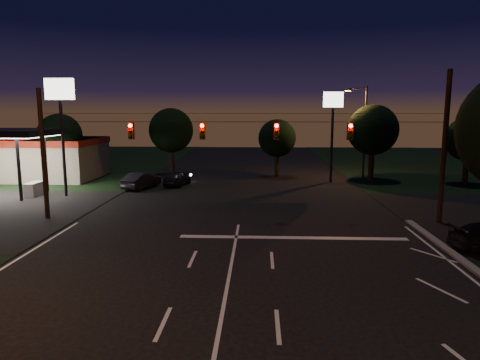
{
  "coord_description": "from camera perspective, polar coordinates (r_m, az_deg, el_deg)",
  "views": [
    {
      "loc": [
        1.18,
        -10.44,
        6.59
      ],
      "look_at": [
        0.18,
        11.99,
        3.0
      ],
      "focal_mm": 32.0,
      "sensor_mm": 36.0,
      "label": 1
    }
  ],
  "objects": [
    {
      "name": "stop_bar",
      "position": [
        22.98,
        7.06,
        -7.64
      ],
      "size": [
        12.0,
        0.5,
        0.01
      ],
      "primitive_type": "cube",
      "color": "silver",
      "rests_on": "ground"
    },
    {
      "name": "utility_pole_right",
      "position": [
        28.42,
        24.96,
        -5.19
      ],
      "size": [
        0.3,
        0.3,
        9.0
      ],
      "primitive_type": "cylinder",
      "color": "black",
      "rests_on": "ground"
    },
    {
      "name": "utility_pole_left",
      "position": [
        29.4,
        -24.24,
        -4.69
      ],
      "size": [
        0.28,
        0.28,
        8.0
      ],
      "primitive_type": "cylinder",
      "color": "black",
      "rests_on": "ground"
    },
    {
      "name": "signal_span",
      "position": [
        25.46,
        -0.1,
        6.64
      ],
      "size": [
        24.0,
        0.4,
        1.56
      ],
      "color": "black",
      "rests_on": "ground"
    },
    {
      "name": "gas_station",
      "position": [
        47.07,
        -26.8,
        2.98
      ],
      "size": [
        14.2,
        16.1,
        5.25
      ],
      "color": "gray",
      "rests_on": "ground"
    },
    {
      "name": "pole_sign_left_near",
      "position": [
        35.82,
        -22.81,
        9.01
      ],
      "size": [
        2.2,
        0.3,
        9.1
      ],
      "color": "black",
      "rests_on": "ground"
    },
    {
      "name": "pole_sign_right",
      "position": [
        41.01,
        12.26,
        8.39
      ],
      "size": [
        1.8,
        0.3,
        8.4
      ],
      "color": "black",
      "rests_on": "ground"
    },
    {
      "name": "street_light_right_far",
      "position": [
        43.64,
        16.0,
        6.97
      ],
      "size": [
        2.2,
        0.35,
        9.0
      ],
      "color": "black",
      "rests_on": "ground"
    },
    {
      "name": "tree_far_a",
      "position": [
        44.92,
        -22.8,
        5.4
      ],
      "size": [
        4.2,
        4.2,
        6.42
      ],
      "color": "black",
      "rests_on": "ground"
    },
    {
      "name": "tree_far_b",
      "position": [
        45.54,
        -9.1,
        6.48
      ],
      "size": [
        4.6,
        4.6,
        6.98
      ],
      "color": "black",
      "rests_on": "ground"
    },
    {
      "name": "tree_far_c",
      "position": [
        43.67,
        4.99,
        5.52
      ],
      "size": [
        3.8,
        3.8,
        5.86
      ],
      "color": "black",
      "rests_on": "ground"
    },
    {
      "name": "tree_far_d",
      "position": [
        43.0,
        17.27,
        6.33
      ],
      "size": [
        4.8,
        4.8,
        7.3
      ],
      "color": "black",
      "rests_on": "ground"
    },
    {
      "name": "tree_far_e",
      "position": [
        43.88,
        28.08,
        4.79
      ],
      "size": [
        4.0,
        4.0,
        6.18
      ],
      "color": "black",
      "rests_on": "ground"
    },
    {
      "name": "car_oncoming_a",
      "position": [
        39.09,
        -8.36,
        0.26
      ],
      "size": [
        2.22,
        4.09,
        1.32
      ],
      "primitive_type": "imported",
      "rotation": [
        0.0,
        0.0,
        2.96
      ],
      "color": "black",
      "rests_on": "ground"
    },
    {
      "name": "car_oncoming_b",
      "position": [
        38.08,
        -12.98,
        -0.04
      ],
      "size": [
        2.74,
        4.52,
        1.41
      ],
      "primitive_type": "imported",
      "rotation": [
        0.0,
        0.0,
        2.83
      ],
      "color": "black",
      "rests_on": "ground"
    }
  ]
}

